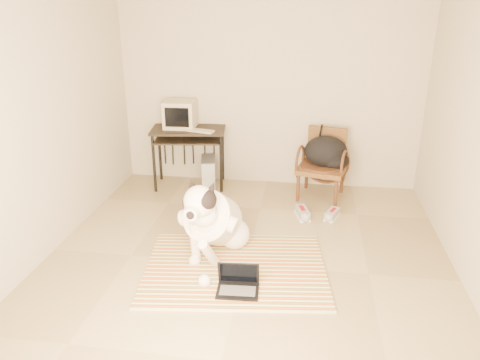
% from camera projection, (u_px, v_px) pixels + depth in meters
% --- Properties ---
extents(floor, '(4.50, 4.50, 0.00)m').
position_uv_depth(floor, '(246.00, 264.00, 4.57)').
color(floor, '#9D8A60').
rests_on(floor, ground).
extents(wall_back, '(4.50, 0.00, 4.50)m').
position_uv_depth(wall_back, '(269.00, 86.00, 6.15)').
color(wall_back, '#BBB099').
rests_on(wall_back, floor).
extents(wall_front, '(4.50, 0.00, 4.50)m').
position_uv_depth(wall_front, '(176.00, 268.00, 2.01)').
color(wall_front, '#BBB099').
rests_on(wall_front, floor).
extents(wall_left, '(0.00, 4.50, 4.50)m').
position_uv_depth(wall_left, '(34.00, 122.00, 4.35)').
color(wall_left, '#BBB099').
rests_on(wall_left, floor).
extents(rug, '(1.86, 1.51, 0.02)m').
position_uv_depth(rug, '(235.00, 269.00, 4.48)').
color(rug, '#CC5E1F').
rests_on(rug, floor).
extents(dog, '(0.63, 1.31, 0.94)m').
position_uv_depth(dog, '(213.00, 221.00, 4.62)').
color(dog, white).
rests_on(dog, rug).
extents(laptop, '(0.38, 0.29, 0.26)m').
position_uv_depth(laptop, '(238.00, 283.00, 4.12)').
color(laptop, black).
rests_on(laptop, rug).
extents(computer_desk, '(1.04, 0.67, 0.81)m').
position_uv_depth(computer_desk, '(188.00, 137.00, 6.24)').
color(computer_desk, black).
rests_on(computer_desk, floor).
extents(crt_monitor, '(0.41, 0.40, 0.36)m').
position_uv_depth(crt_monitor, '(180.00, 114.00, 6.22)').
color(crt_monitor, '#B7AD90').
rests_on(crt_monitor, computer_desk).
extents(desk_keyboard, '(0.37, 0.21, 0.02)m').
position_uv_depth(desk_keyboard, '(201.00, 131.00, 6.07)').
color(desk_keyboard, '#B7AD90').
rests_on(desk_keyboard, computer_desk).
extents(pc_tower, '(0.27, 0.46, 0.41)m').
position_uv_depth(pc_tower, '(208.00, 173.00, 6.39)').
color(pc_tower, '#525255').
rests_on(pc_tower, floor).
extents(rattan_chair, '(0.68, 0.67, 0.88)m').
position_uv_depth(rattan_chair, '(323.00, 164.00, 6.02)').
color(rattan_chair, brown).
rests_on(rattan_chair, floor).
extents(backpack, '(0.57, 0.45, 0.41)m').
position_uv_depth(backpack, '(327.00, 153.00, 5.94)').
color(backpack, black).
rests_on(backpack, rattan_chair).
extents(sneaker_left, '(0.20, 0.33, 0.11)m').
position_uv_depth(sneaker_left, '(302.00, 213.00, 5.54)').
color(sneaker_left, white).
rests_on(sneaker_left, floor).
extents(sneaker_right, '(0.21, 0.30, 0.10)m').
position_uv_depth(sneaker_right, '(332.00, 214.00, 5.52)').
color(sneaker_right, white).
rests_on(sneaker_right, floor).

